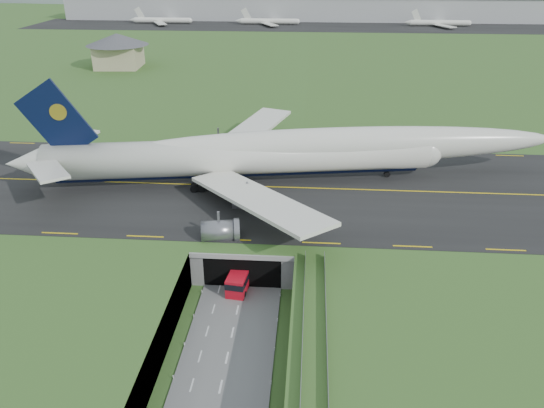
{
  "coord_description": "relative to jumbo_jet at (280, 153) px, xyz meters",
  "views": [
    {
      "loc": [
        9.71,
        -59.98,
        47.43
      ],
      "look_at": [
        3.69,
        20.0,
        8.78
      ],
      "focal_mm": 35.0,
      "sensor_mm": 36.0,
      "label": 1
    }
  ],
  "objects": [
    {
      "name": "ground",
      "position": [
        -4.04,
        -36.04,
        -11.9
      ],
      "size": [
        900.0,
        900.0,
        0.0
      ],
      "primitive_type": "plane",
      "color": "#3E6127",
      "rests_on": "ground"
    },
    {
      "name": "airfield_deck",
      "position": [
        -4.04,
        -36.04,
        -8.9
      ],
      "size": [
        800.0,
        800.0,
        6.0
      ],
      "primitive_type": "cube",
      "color": "gray",
      "rests_on": "ground"
    },
    {
      "name": "trench_road",
      "position": [
        -4.04,
        -43.54,
        -11.8
      ],
      "size": [
        12.0,
        75.0,
        0.2
      ],
      "primitive_type": "cube",
      "color": "slate",
      "rests_on": "ground"
    },
    {
      "name": "taxiway",
      "position": [
        -4.04,
        -3.04,
        -5.81
      ],
      "size": [
        800.0,
        44.0,
        0.18
      ],
      "primitive_type": "cube",
      "color": "black",
      "rests_on": "airfield_deck"
    },
    {
      "name": "tunnel_portal",
      "position": [
        -4.04,
        -19.33,
        -8.57
      ],
      "size": [
        17.0,
        22.3,
        6.0
      ],
      "color": "gray",
      "rests_on": "ground"
    },
    {
      "name": "guideway",
      "position": [
        6.96,
        -55.16,
        -6.58
      ],
      "size": [
        3.0,
        53.0,
        7.05
      ],
      "color": "#A8A8A3",
      "rests_on": "ground"
    },
    {
      "name": "jumbo_jet",
      "position": [
        0.0,
        0.0,
        0.0
      ],
      "size": [
        105.42,
        65.15,
        21.85
      ],
      "rotation": [
        0.0,
        0.0,
        0.17
      ],
      "color": "white",
      "rests_on": "ground"
    },
    {
      "name": "shuttle_tram",
      "position": [
        -4.39,
        -27.96,
        -10.21
      ],
      "size": [
        3.72,
        7.82,
        3.07
      ],
      "rotation": [
        0.0,
        0.0,
        -0.12
      ],
      "color": "red",
      "rests_on": "ground"
    },
    {
      "name": "service_building",
      "position": [
        -68.7,
        107.08,
        1.65
      ],
      "size": [
        24.99,
        24.99,
        12.76
      ],
      "rotation": [
        0.0,
        0.0,
        0.07
      ],
      "color": "tan",
      "rests_on": "ground"
    },
    {
      "name": "cargo_terminal",
      "position": [
        -4.09,
        263.37,
        2.05
      ],
      "size": [
        320.0,
        67.0,
        15.6
      ],
      "color": "#B2B2B2",
      "rests_on": "ground"
    },
    {
      "name": "distant_hills",
      "position": [
        60.34,
        393.96,
        -15.9
      ],
      "size": [
        700.0,
        91.0,
        60.0
      ],
      "color": "#576962",
      "rests_on": "ground"
    }
  ]
}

